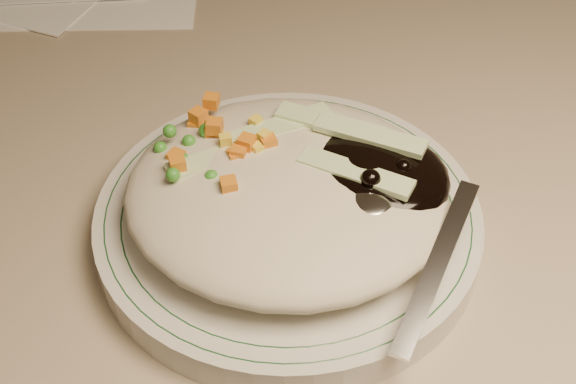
# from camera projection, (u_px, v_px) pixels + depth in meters

# --- Properties ---
(desk) EXTENTS (1.40, 0.70, 0.74)m
(desk) POSITION_uv_depth(u_px,v_px,m) (390.00, 225.00, 0.78)
(desk) COLOR gray
(desk) RESTS_ON ground
(plate) EXTENTS (0.24, 0.24, 0.02)m
(plate) POSITION_uv_depth(u_px,v_px,m) (288.00, 222.00, 0.50)
(plate) COLOR beige
(plate) RESTS_ON desk
(plate_rim) EXTENTS (0.22, 0.22, 0.00)m
(plate_rim) POSITION_uv_depth(u_px,v_px,m) (288.00, 211.00, 0.49)
(plate_rim) COLOR #144723
(plate_rim) RESTS_ON plate
(meal) EXTENTS (0.21, 0.19, 0.05)m
(meal) POSITION_uv_depth(u_px,v_px,m) (295.00, 187.00, 0.47)
(meal) COLOR #BFB59A
(meal) RESTS_ON plate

